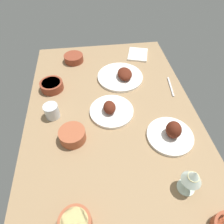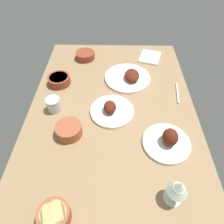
{
  "view_description": "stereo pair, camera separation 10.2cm",
  "coord_description": "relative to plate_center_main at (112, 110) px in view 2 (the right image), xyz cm",
  "views": [
    {
      "loc": [
        -66.98,
        8.86,
        82.89
      ],
      "look_at": [
        0.0,
        0.0,
        6.0
      ],
      "focal_mm": 31.44,
      "sensor_mm": 36.0,
      "label": 1
    },
    {
      "loc": [
        -67.55,
        -1.35,
        82.89
      ],
      "look_at": [
        0.0,
        0.0,
        6.0
      ],
      "focal_mm": 31.44,
      "sensor_mm": 36.0,
      "label": 2
    }
  ],
  "objects": [
    {
      "name": "bowl_pasta",
      "position": [
        -51.56,
        19.27,
        1.59
      ],
      "size": [
        11.43,
        11.43,
        6.09
      ],
      "color": "#A35133",
      "rests_on": "dining_table"
    },
    {
      "name": "plate_far_side",
      "position": [
        27.6,
        -9.81,
        0.02
      ],
      "size": [
        28.32,
        28.32,
        6.52
      ],
      "color": "white",
      "rests_on": "dining_table"
    },
    {
      "name": "dining_table",
      "position": [
        -1.66,
        0.01,
        -3.71
      ],
      "size": [
        140.0,
        90.0,
        4.0
      ],
      "primitive_type": "cube",
      "color": "#937551",
      "rests_on": "ground"
    },
    {
      "name": "plate_near_viewer",
      "position": [
        -19.29,
        -25.94,
        0.84
      ],
      "size": [
        22.18,
        22.18,
        9.67
      ],
      "color": "white",
      "rests_on": "dining_table"
    },
    {
      "name": "wine_glass",
      "position": [
        -43.75,
        -24.05,
        8.22
      ],
      "size": [
        7.6,
        7.6,
        14.0
      ],
      "color": "silver",
      "rests_on": "dining_table"
    },
    {
      "name": "fork_loose",
      "position": [
        15.27,
        -37.87,
        -1.31
      ],
      "size": [
        16.83,
        3.06,
        0.8
      ],
      "primitive_type": "cube",
      "rotation": [
        0.0,
        0.0,
        3.01
      ],
      "color": "silver",
      "rests_on": "dining_table"
    },
    {
      "name": "plate_center_main",
      "position": [
        0.0,
        0.0,
        0.0
      ],
      "size": [
        23.25,
        23.25,
        7.16
      ],
      "color": "white",
      "rests_on": "dining_table"
    },
    {
      "name": "bowl_potatoes",
      "position": [
        -14.34,
        20.36,
        1.44
      ],
      "size": [
        12.44,
        12.44,
        5.79
      ],
      "color": "#A35133",
      "rests_on": "dining_table"
    },
    {
      "name": "bowl_soup",
      "position": [
        23.13,
        32.55,
        1.0
      ],
      "size": [
        13.22,
        13.22,
        4.94
      ],
      "color": "brown",
      "rests_on": "dining_table"
    },
    {
      "name": "water_tumbler",
      "position": [
        1.4,
        30.78,
        2.1
      ],
      "size": [
        7.42,
        7.42,
        7.62
      ],
      "primitive_type": "cylinder",
      "color": "silver",
      "rests_on": "dining_table"
    },
    {
      "name": "folded_napkin",
      "position": [
        51.72,
        -25.71,
        -1.11
      ],
      "size": [
        19.35,
        17.41,
        1.2
      ],
      "primitive_type": "cube",
      "rotation": [
        0.0,
        0.0,
        -0.3
      ],
      "color": "white",
      "rests_on": "dining_table"
    },
    {
      "name": "bowl_onions",
      "position": [
        50.24,
        19.67,
        0.85
      ],
      "size": [
        12.89,
        12.89,
        4.65
      ],
      "color": "brown",
      "rests_on": "dining_table"
    }
  ]
}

